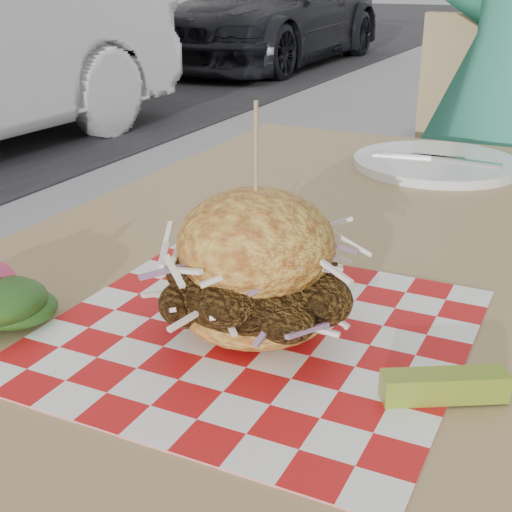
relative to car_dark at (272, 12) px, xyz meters
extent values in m
imported|color=black|center=(0.00, 0.00, 0.00)|extent=(1.68, 3.98, 1.15)
cube|color=tan|center=(3.37, -7.12, 0.16)|extent=(0.80, 1.20, 0.04)
cylinder|color=#333338|center=(3.03, -6.58, -0.22)|extent=(0.05, 0.05, 0.71)
cube|color=tan|center=(3.37, -6.18, -0.12)|extent=(0.45, 0.45, 0.04)
cube|color=tan|center=(3.39, -5.98, 0.13)|extent=(0.42, 0.07, 0.50)
cylinder|color=#333338|center=(3.18, -6.35, -0.36)|extent=(0.03, 0.03, 0.43)
cylinder|color=#333338|center=(3.21, -5.99, -0.36)|extent=(0.03, 0.03, 0.43)
cube|color=red|center=(3.36, -7.37, 0.18)|extent=(0.36, 0.36, 0.00)
ellipsoid|color=gold|center=(3.36, -7.37, 0.20)|extent=(0.13, 0.13, 0.05)
ellipsoid|color=brown|center=(3.36, -7.37, 0.22)|extent=(0.15, 0.14, 0.07)
ellipsoid|color=gold|center=(3.36, -7.37, 0.26)|extent=(0.14, 0.14, 0.10)
cylinder|color=tan|center=(3.36, -7.37, 0.33)|extent=(0.00, 0.00, 0.10)
cube|color=olive|center=(3.53, -7.40, 0.19)|extent=(0.09, 0.07, 0.02)
ellipsoid|color=#1C4112|center=(3.13, -7.44, 0.19)|extent=(0.08, 0.08, 0.03)
cylinder|color=white|center=(3.37, -6.72, 0.18)|extent=(0.27, 0.27, 0.01)
cube|color=silver|center=(3.34, -6.72, 0.19)|extent=(0.15, 0.03, 0.00)
cube|color=silver|center=(3.40, -6.72, 0.19)|extent=(0.15, 0.03, 0.00)
camera|label=1|loc=(3.60, -7.88, 0.48)|focal=50.00mm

